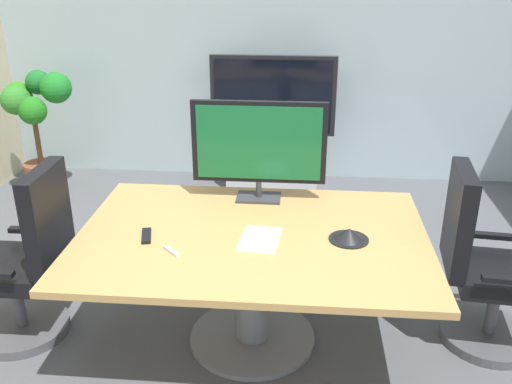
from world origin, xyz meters
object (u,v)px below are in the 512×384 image
at_px(conference_table, 252,259).
at_px(tv_monitor, 259,145).
at_px(conference_phone, 349,235).
at_px(office_chair_right, 482,274).
at_px(remote_control, 146,236).
at_px(potted_plant, 36,119).
at_px(wall_display_unit, 272,144).
at_px(office_chair_left, 27,269).

xyz_separation_m(conference_table, tv_monitor, (-0.00, 0.50, 0.52)).
bearing_deg(conference_table, conference_phone, -2.92).
bearing_deg(office_chair_right, tv_monitor, 79.97).
height_order(conference_table, remote_control, remote_control).
distance_m(conference_table, potted_plant, 3.12).
height_order(wall_display_unit, conference_phone, wall_display_unit).
distance_m(office_chair_left, tv_monitor, 1.57).
relative_size(conference_table, office_chair_right, 1.80).
height_order(conference_table, office_chair_left, office_chair_left).
distance_m(conference_table, office_chair_right, 1.34).
relative_size(office_chair_right, conference_phone, 4.95).
bearing_deg(conference_phone, potted_plant, 142.12).
relative_size(conference_table, potted_plant, 1.67).
distance_m(office_chair_right, tv_monitor, 1.52).
bearing_deg(office_chair_left, conference_table, 91.67).
height_order(office_chair_left, wall_display_unit, wall_display_unit).
height_order(tv_monitor, remote_control, tv_monitor).
relative_size(tv_monitor, remote_control, 4.94).
height_order(conference_table, tv_monitor, tv_monitor).
bearing_deg(wall_display_unit, office_chair_right, -60.06).
bearing_deg(office_chair_right, conference_phone, 106.65).
height_order(tv_monitor, potted_plant, tv_monitor).
xyz_separation_m(office_chair_right, wall_display_unit, (-1.36, 2.37, -0.01)).
distance_m(wall_display_unit, remote_control, 2.66).
height_order(office_chair_right, remote_control, office_chair_right).
bearing_deg(tv_monitor, potted_plant, 143.92).
xyz_separation_m(conference_table, conference_phone, (0.54, -0.03, 0.20)).
height_order(wall_display_unit, potted_plant, wall_display_unit).
xyz_separation_m(conference_phone, remote_control, (-1.12, -0.06, -0.02)).
bearing_deg(office_chair_right, wall_display_unit, 35.73).
bearing_deg(potted_plant, wall_display_unit, 8.92).
xyz_separation_m(conference_table, wall_display_unit, (-0.03, 2.49, -0.12)).
xyz_separation_m(office_chair_left, wall_display_unit, (1.30, 2.55, -0.01)).
bearing_deg(office_chair_right, conference_table, 101.16).
xyz_separation_m(office_chair_left, office_chair_right, (2.67, 0.18, 0.00)).
relative_size(conference_table, tv_monitor, 2.34).
distance_m(conference_phone, remote_control, 1.12).
xyz_separation_m(tv_monitor, conference_phone, (0.54, -0.53, -0.33)).
height_order(conference_table, wall_display_unit, wall_display_unit).
xyz_separation_m(office_chair_right, remote_control, (-1.91, -0.22, 0.28)).
relative_size(tv_monitor, wall_display_unit, 0.64).
bearing_deg(remote_control, office_chair_right, -7.38).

